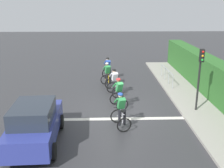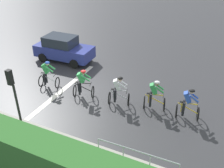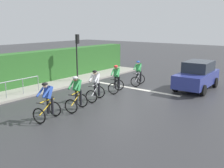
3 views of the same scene
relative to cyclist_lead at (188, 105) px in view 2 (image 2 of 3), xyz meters
The scene contains 12 objects.
ground_plane 5.97m from the cyclist_lead, 85.25° to the right, with size 80.00×80.00×0.00m, color #333335.
sidewalk_kerb 6.41m from the cyclist_lead, 37.69° to the right, with size 2.80×18.41×0.12m, color #9E998E.
hedge_wall 7.37m from the cyclist_lead, 31.97° to the right, with size 1.10×18.41×2.22m, color #2D6628.
road_marking_stop_line 7.06m from the cyclist_lead, 86.00° to the right, with size 7.00×0.30×0.01m, color silver.
cyclist_lead is the anchor object (origin of this frame).
cyclist_second 1.69m from the cyclist_lead, 91.92° to the right, with size 0.95×1.23×1.66m.
cyclist_mid 3.52m from the cyclist_lead, 84.46° to the right, with size 0.97×1.23×1.66m.
cyclist_fourth 5.59m from the cyclist_lead, 84.88° to the right, with size 0.99×1.24×1.66m.
cyclist_trailing 7.96m from the cyclist_lead, 86.77° to the right, with size 0.93×1.21×1.66m.
car_navy 9.77m from the cyclist_lead, 108.32° to the right, with size 2.00×4.16×1.76m.
traffic_light_near_crossing 7.88m from the cyclist_lead, 54.51° to the right, with size 0.20×0.31×3.34m.
pedestrian_railing_kerbside 4.27m from the cyclist_lead, 14.14° to the right, with size 0.11×3.22×1.03m.
Camera 2 is at (10.45, 7.08, 7.99)m, focal length 42.11 mm.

